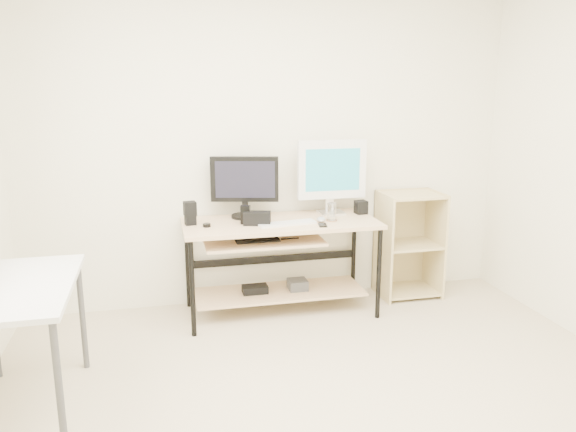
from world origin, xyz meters
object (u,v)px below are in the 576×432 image
(white_imac, at_px, (332,172))
(audio_controller, at_px, (246,215))
(desk, at_px, (277,247))
(side_table, at_px, (15,299))
(black_monitor, at_px, (245,183))
(shelf_unit, at_px, (407,243))

(white_imac, relative_size, audio_controller, 4.24)
(desk, xyz_separation_m, side_table, (-1.65, -1.06, 0.13))
(side_table, relative_size, audio_controller, 7.05)
(white_imac, distance_m, audio_controller, 0.81)
(desk, distance_m, side_table, 1.97)
(side_table, height_order, black_monitor, black_monitor)
(desk, relative_size, white_imac, 2.49)
(desk, distance_m, audio_controller, 0.38)
(shelf_unit, relative_size, white_imac, 1.50)
(desk, xyz_separation_m, audio_controller, (-0.25, -0.03, 0.28))
(audio_controller, bearing_deg, desk, 25.86)
(white_imac, bearing_deg, black_monitor, 178.28)
(side_table, distance_m, audio_controller, 1.75)
(side_table, relative_size, white_imac, 1.66)
(black_monitor, height_order, audio_controller, black_monitor)
(shelf_unit, height_order, white_imac, white_imac)
(shelf_unit, height_order, black_monitor, black_monitor)
(shelf_unit, relative_size, audio_controller, 6.35)
(desk, bearing_deg, black_monitor, 141.35)
(side_table, bearing_deg, shelf_unit, 23.33)
(side_table, xyz_separation_m, shelf_unit, (2.83, 1.22, -0.22))
(white_imac, bearing_deg, shelf_unit, 1.07)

